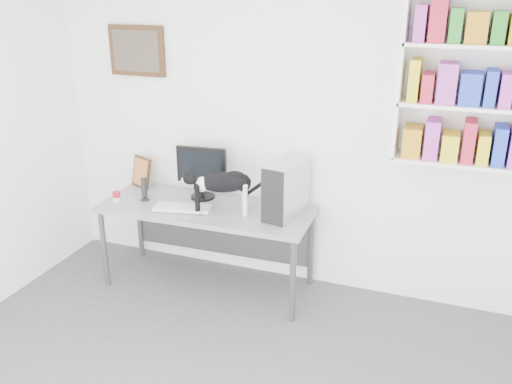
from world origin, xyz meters
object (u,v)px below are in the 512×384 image
monitor (202,172)px  cat (223,193)px  speaker (144,189)px  pc_tower (286,189)px  bookshelf (478,76)px  leaning_print (141,171)px  soup_can (117,197)px  keyboard (183,208)px  desk (208,246)px

monitor → cat: (0.31, -0.28, -0.04)m
speaker → pc_tower: bearing=-20.1°
speaker → cat: 0.76m
bookshelf → leaning_print: (-2.67, -0.01, -0.98)m
soup_can → cat: size_ratio=0.15×
leaning_print → cat: (0.94, -0.34, 0.04)m
monitor → soup_can: size_ratio=4.98×
soup_can → monitor: bearing=28.7°
soup_can → speaker: bearing=33.9°
keyboard → soup_can: size_ratio=4.90×
monitor → pc_tower: monitor is taller
keyboard → monitor: bearing=70.2°
bookshelf → soup_can: bearing=-171.2°
speaker → leaning_print: bearing=99.9°
monitor → cat: 0.43m
monitor → leaning_print: (-0.63, 0.06, -0.09)m
keyboard → leaning_print: leaning_print is taller
soup_can → desk: bearing=13.0°
desk → keyboard: bearing=-141.1°
pc_tower → leaning_print: bearing=-177.3°
desk → monitor: bearing=121.5°
desk → bookshelf: bearing=5.7°
desk → soup_can: soup_can is taller
speaker → bookshelf: bearing=-18.5°
speaker → soup_can: 0.24m
soup_can → leaning_print: bearing=90.4°
leaning_print → keyboard: bearing=-7.9°
bookshelf → keyboard: 2.38m
pc_tower → speaker: bearing=-165.4°
desk → speaker: 0.72m
pc_tower → soup_can: size_ratio=4.79×
pc_tower → cat: size_ratio=0.74×
speaker → soup_can: bearing=-171.1°
desk → leaning_print: size_ratio=6.14×
bookshelf → speaker: 2.69m
bookshelf → soup_can: size_ratio=13.50×
leaning_print → cat: bearing=3.3°
keyboard → pc_tower: 0.85m
desk → leaning_print: (-0.74, 0.23, 0.50)m
keyboard → soup_can: soup_can is taller
soup_can → cat: bearing=3.7°
keyboard → speaker: size_ratio=2.21×
bookshelf → pc_tower: bearing=-171.9°
monitor → soup_can: 0.74m
keyboard → bookshelf: bearing=-2.8°
pc_tower → soup_can: bearing=-160.9°
pc_tower → cat: pc_tower is taller
keyboard → leaning_print: bearing=136.0°
bookshelf → cat: (-1.72, -0.35, -0.94)m
bookshelf → keyboard: bookshelf is taller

